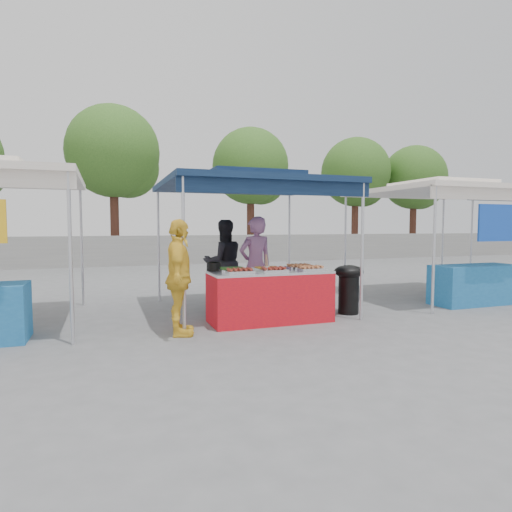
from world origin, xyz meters
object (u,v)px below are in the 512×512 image
object	(u,v)px
customer_person	(179,278)
helper_man	(224,262)
vendor_woman	(255,265)
cooking_pot	(214,266)
vendor_table	(270,296)
wok_burner	(349,285)

from	to	relation	value
customer_person	helper_man	bearing A→B (deg)	-18.85
vendor_woman	helper_man	xyz separation A→B (m)	(-0.30, 1.08, -0.02)
cooking_pot	customer_person	xyz separation A→B (m)	(-0.70, -0.73, -0.07)
helper_man	customer_person	bearing A→B (deg)	57.50
vendor_woman	helper_man	bearing A→B (deg)	-83.86
vendor_woman	customer_person	world-z (taller)	vendor_woman
vendor_woman	helper_man	distance (m)	1.12
customer_person	cooking_pot	bearing A→B (deg)	-32.49
vendor_table	customer_person	distance (m)	1.67
vendor_table	vendor_woman	world-z (taller)	vendor_woman
cooking_pot	vendor_woman	world-z (taller)	vendor_woman
vendor_table	vendor_woman	size ratio (longest dim) A/B	1.14
vendor_woman	customer_person	size ratio (longest dim) A/B	1.04
cooking_pot	helper_man	xyz separation A→B (m)	(0.56, 1.43, -0.06)
helper_man	customer_person	xyz separation A→B (m)	(-1.25, -2.16, -0.01)
vendor_table	helper_man	size ratio (longest dim) A/B	1.17
wok_burner	vendor_table	bearing A→B (deg)	170.84
vendor_table	customer_person	bearing A→B (deg)	-166.14
vendor_table	wok_burner	bearing A→B (deg)	4.89
vendor_table	cooking_pot	world-z (taller)	cooking_pot
wok_burner	customer_person	bearing A→B (deg)	175.35
helper_man	customer_person	distance (m)	2.49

